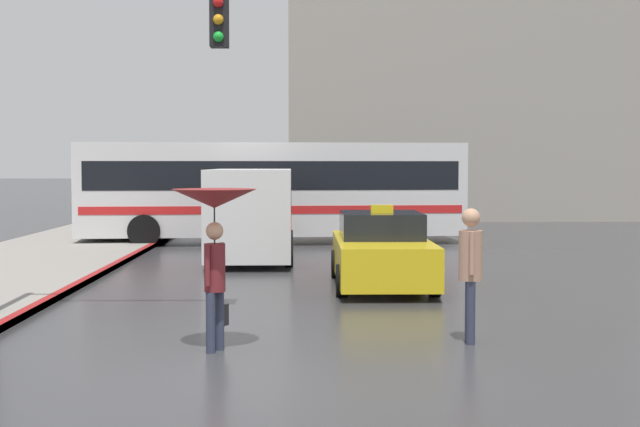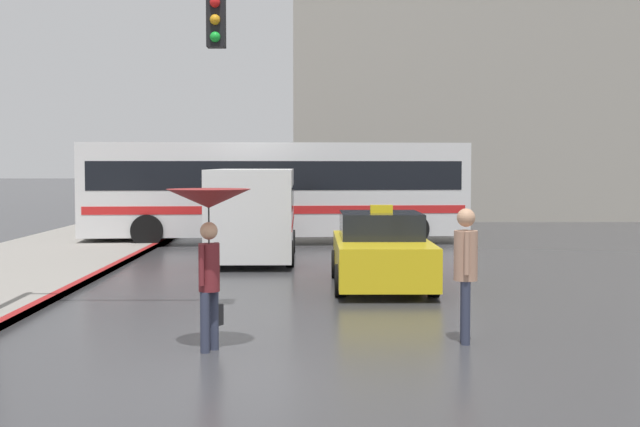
% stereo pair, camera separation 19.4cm
% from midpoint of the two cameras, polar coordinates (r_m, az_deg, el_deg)
% --- Properties ---
extents(ground_plane, '(300.00, 300.00, 0.00)m').
position_cam_midpoint_polar(ground_plane, '(9.98, -2.66, -10.88)').
color(ground_plane, '#38383A').
extents(taxi, '(1.91, 4.47, 1.62)m').
position_cam_midpoint_polar(taxi, '(17.77, 3.65, -2.49)').
color(taxi, gold).
rests_on(taxi, ground_plane).
extents(ambulance_van, '(2.15, 5.70, 2.31)m').
position_cam_midpoint_polar(ambulance_van, '(22.79, -4.63, 0.27)').
color(ambulance_van, silver).
rests_on(ambulance_van, ground_plane).
extents(city_bus, '(11.92, 3.46, 3.08)m').
position_cam_midpoint_polar(city_bus, '(27.68, -3.28, 1.68)').
color(city_bus, silver).
rests_on(city_bus, ground_plane).
extents(pedestrian_with_umbrella, '(1.09, 1.09, 2.11)m').
position_cam_midpoint_polar(pedestrian_with_umbrella, '(11.53, -7.25, -0.27)').
color(pedestrian_with_umbrella, '#2D3347').
rests_on(pedestrian_with_umbrella, ground_plane).
extents(pedestrian_man, '(0.35, 0.47, 1.83)m').
position_cam_midpoint_polar(pedestrian_man, '(12.19, 9.16, -3.10)').
color(pedestrian_man, '#2D3347').
rests_on(pedestrian_man, ground_plane).
extents(traffic_light, '(3.77, 0.38, 5.32)m').
position_cam_midpoint_polar(traffic_light, '(14.28, -15.03, 8.29)').
color(traffic_light, black).
rests_on(traffic_light, ground_plane).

